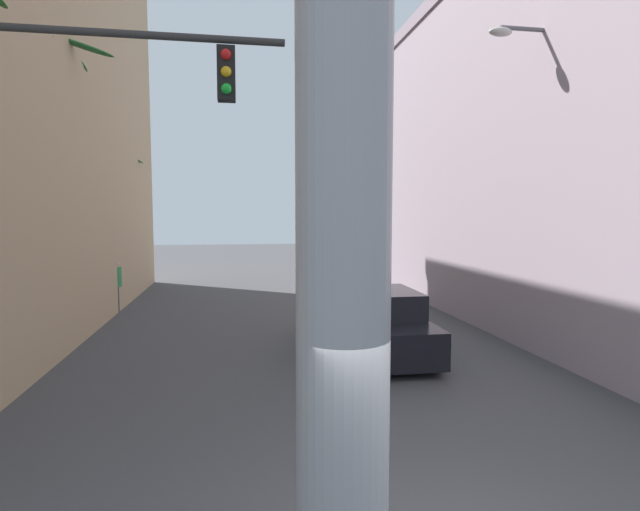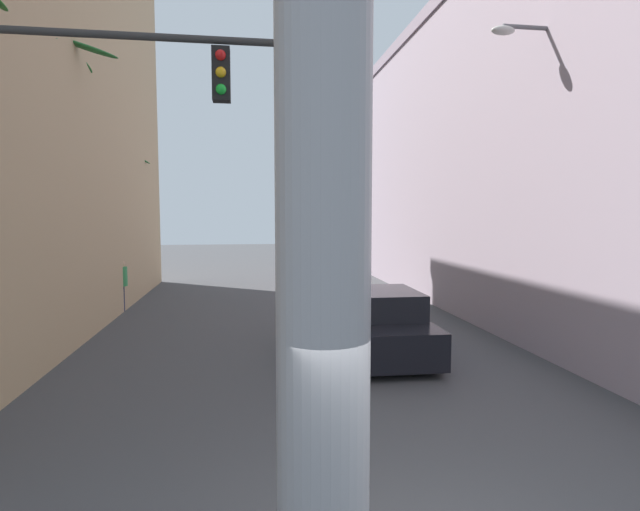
{
  "view_description": "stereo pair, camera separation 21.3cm",
  "coord_description": "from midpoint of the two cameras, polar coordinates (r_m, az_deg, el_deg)",
  "views": [
    {
      "loc": [
        -1.74,
        -3.94,
        3.38
      ],
      "look_at": [
        0.0,
        6.32,
        2.52
      ],
      "focal_mm": 28.0,
      "sensor_mm": 36.0,
      "label": 1
    },
    {
      "loc": [
        -1.53,
        -3.97,
        3.38
      ],
      "look_at": [
        0.0,
        6.32,
        2.52
      ],
      "focal_mm": 28.0,
      "sensor_mm": 36.0,
      "label": 2
    }
  ],
  "objects": [
    {
      "name": "ground_plane",
      "position": [
        14.45,
        -1.74,
        -8.79
      ],
      "size": [
        86.32,
        86.32,
        0.0
      ],
      "primitive_type": "plane",
      "color": "#424244"
    },
    {
      "name": "building_right",
      "position": [
        20.44,
        25.36,
        10.6
      ],
      "size": [
        8.64,
        25.41,
        11.24
      ],
      "color": "#9E8C99",
      "rests_on": "ground"
    },
    {
      "name": "street_lamp",
      "position": [
        13.34,
        26.68,
        9.67
      ],
      "size": [
        2.36,
        0.28,
        7.78
      ],
      "color": "#59595E",
      "rests_on": "ground"
    },
    {
      "name": "car_lead",
      "position": [
        12.51,
        7.02,
        -7.65
      ],
      "size": [
        2.1,
        4.96,
        1.56
      ],
      "color": "black",
      "rests_on": "ground"
    },
    {
      "name": "palm_tree_mid_left",
      "position": [
        14.54,
        -27.2,
        8.83
      ],
      "size": [
        2.74,
        2.98,
        7.93
      ],
      "color": "brown",
      "rests_on": "ground"
    },
    {
      "name": "palm_tree_far_left",
      "position": [
        22.92,
        -21.79,
        5.6
      ],
      "size": [
        2.89,
        3.0,
        6.34
      ],
      "color": "brown",
      "rests_on": "ground"
    },
    {
      "name": "pedestrian_far_left",
      "position": [
        18.69,
        -21.34,
        -2.78
      ],
      "size": [
        0.38,
        0.38,
        1.78
      ],
      "color": "#1E233F",
      "rests_on": "ground"
    }
  ]
}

